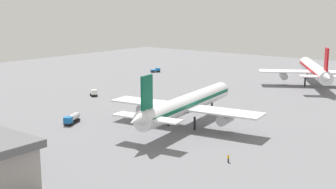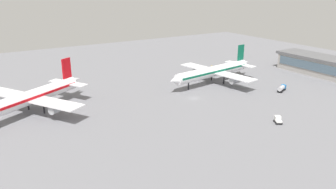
{
  "view_description": "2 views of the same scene",
  "coord_description": "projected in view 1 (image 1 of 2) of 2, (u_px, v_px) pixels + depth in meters",
  "views": [
    {
      "loc": [
        80.68,
        -114.92,
        31.42
      ],
      "look_at": [
        -6.61,
        -3.69,
        3.27
      ],
      "focal_mm": 48.56,
      "sensor_mm": 36.0,
      "label": 1
    },
    {
      "loc": [
        -103.74,
        76.98,
        44.39
      ],
      "look_at": [
        1.56,
        11.43,
        3.22
      ],
      "focal_mm": 35.78,
      "sensor_mm": 36.0,
      "label": 2
    }
  ],
  "objects": [
    {
      "name": "airplane_taxiing",
      "position": [
        187.0,
        104.0,
        118.83
      ],
      "size": [
        42.39,
        52.44,
        15.98
      ],
      "rotation": [
        0.0,
        0.0,
        1.71
      ],
      "color": "white",
      "rests_on": "ground"
    },
    {
      "name": "airplane_at_gate",
      "position": [
        315.0,
        70.0,
        178.68
      ],
      "size": [
        41.05,
        49.0,
        16.56
      ],
      "rotation": [
        0.0,
        0.0,
        2.1
      ],
      "color": "white",
      "rests_on": "ground"
    },
    {
      "name": "pushback_tractor",
      "position": [
        156.0,
        70.0,
        213.74
      ],
      "size": [
        3.9,
        4.75,
        1.9
      ],
      "rotation": [
        0.0,
        0.0,
        1.03
      ],
      "color": "black",
      "rests_on": "ground"
    },
    {
      "name": "fuel_truck",
      "position": [
        72.0,
        118.0,
        121.54
      ],
      "size": [
        4.22,
        6.54,
        2.5
      ],
      "rotation": [
        0.0,
        0.0,
        5.12
      ],
      "color": "black",
      "rests_on": "ground"
    },
    {
      "name": "baggage_tug",
      "position": [
        94.0,
        93.0,
        157.85
      ],
      "size": [
        3.74,
        3.47,
        2.3
      ],
      "rotation": [
        0.0,
        0.0,
        5.73
      ],
      "color": "black",
      "rests_on": "ground"
    },
    {
      "name": "ground",
      "position": [
        192.0,
        105.0,
        143.65
      ],
      "size": [
        288.0,
        288.0,
        0.0
      ],
      "primitive_type": "plane",
      "color": "slate"
    },
    {
      "name": "ground_crew_worker",
      "position": [
        228.0,
        158.0,
        91.72
      ],
      "size": [
        0.47,
        0.56,
        1.67
      ],
      "rotation": [
        0.0,
        0.0,
        6.01
      ],
      "color": "#1E2338",
      "rests_on": "ground"
    }
  ]
}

